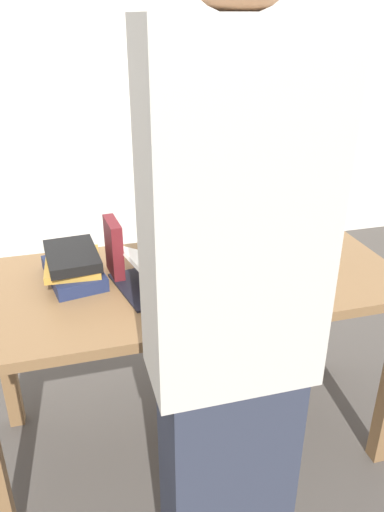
{
  "coord_description": "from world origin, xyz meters",
  "views": [
    {
      "loc": [
        -0.4,
        -1.49,
        1.6
      ],
      "look_at": [
        0.01,
        0.0,
        0.84
      ],
      "focal_mm": 35.0,
      "sensor_mm": 36.0,
      "label": 1
    }
  ],
  "objects_px": {
    "open_book": "(194,267)",
    "person_reader": "(230,355)",
    "book_standing_upright": "(114,248)",
    "book_stack_tall": "(73,266)",
    "pencil": "(194,307)",
    "coffee_mug": "(246,258)",
    "reading_lamp": "(323,161)"
  },
  "relations": [
    {
      "from": "open_book",
      "to": "reading_lamp",
      "type": "bearing_deg",
      "value": -3.84
    },
    {
      "from": "reading_lamp",
      "to": "person_reader",
      "type": "bearing_deg",
      "value": -129.76
    },
    {
      "from": "open_book",
      "to": "person_reader",
      "type": "relative_size",
      "value": 0.32
    },
    {
      "from": "reading_lamp",
      "to": "pencil",
      "type": "height_order",
      "value": "reading_lamp"
    },
    {
      "from": "coffee_mug",
      "to": "book_stack_tall",
      "type": "bearing_deg",
      "value": 171.8
    },
    {
      "from": "book_standing_upright",
      "to": "person_reader",
      "type": "bearing_deg",
      "value": -81.93
    },
    {
      "from": "book_standing_upright",
      "to": "person_reader",
      "type": "height_order",
      "value": "person_reader"
    },
    {
      "from": "reading_lamp",
      "to": "book_stack_tall",
      "type": "bearing_deg",
      "value": 179.21
    },
    {
      "from": "book_stack_tall",
      "to": "reading_lamp",
      "type": "distance_m",
      "value": 0.96
    },
    {
      "from": "coffee_mug",
      "to": "pencil",
      "type": "height_order",
      "value": "coffee_mug"
    },
    {
      "from": "open_book",
      "to": "pencil",
      "type": "height_order",
      "value": "open_book"
    },
    {
      "from": "pencil",
      "to": "book_stack_tall",
      "type": "bearing_deg",
      "value": 140.29
    },
    {
      "from": "book_standing_upright",
      "to": "coffee_mug",
      "type": "xyz_separation_m",
      "value": [
        0.46,
        -0.08,
        -0.06
      ]
    },
    {
      "from": "open_book",
      "to": "pencil",
      "type": "distance_m",
      "value": 0.21
    },
    {
      "from": "open_book",
      "to": "coffee_mug",
      "type": "bearing_deg",
      "value": -12.29
    },
    {
      "from": "reading_lamp",
      "to": "coffee_mug",
      "type": "bearing_deg",
      "value": -166.34
    },
    {
      "from": "book_stack_tall",
      "to": "book_standing_upright",
      "type": "relative_size",
      "value": 1.49
    },
    {
      "from": "coffee_mug",
      "to": "pencil",
      "type": "xyz_separation_m",
      "value": [
        -0.25,
        -0.2,
        -0.04
      ]
    },
    {
      "from": "open_book",
      "to": "book_stack_tall",
      "type": "xyz_separation_m",
      "value": [
        -0.41,
        0.09,
        0.02
      ]
    },
    {
      "from": "book_stack_tall",
      "to": "person_reader",
      "type": "height_order",
      "value": "person_reader"
    },
    {
      "from": "book_standing_upright",
      "to": "open_book",
      "type": "bearing_deg",
      "value": -22.72
    },
    {
      "from": "person_reader",
      "to": "pencil",
      "type": "bearing_deg",
      "value": -95.16
    },
    {
      "from": "book_stack_tall",
      "to": "reading_lamp",
      "type": "bearing_deg",
      "value": -0.79
    },
    {
      "from": "pencil",
      "to": "book_standing_upright",
      "type": "bearing_deg",
      "value": 125.63
    },
    {
      "from": "book_standing_upright",
      "to": "person_reader",
      "type": "relative_size",
      "value": 0.11
    },
    {
      "from": "reading_lamp",
      "to": "pencil",
      "type": "distance_m",
      "value": 0.72
    },
    {
      "from": "reading_lamp",
      "to": "coffee_mug",
      "type": "relative_size",
      "value": 4.42
    },
    {
      "from": "book_standing_upright",
      "to": "reading_lamp",
      "type": "relative_size",
      "value": 0.46
    },
    {
      "from": "book_standing_upright",
      "to": "pencil",
      "type": "height_order",
      "value": "book_standing_upright"
    },
    {
      "from": "book_stack_tall",
      "to": "book_standing_upright",
      "type": "bearing_deg",
      "value": -0.86
    },
    {
      "from": "book_standing_upright",
      "to": "person_reader",
      "type": "xyz_separation_m",
      "value": [
        0.17,
        -0.73,
        0.04
      ]
    },
    {
      "from": "reading_lamp",
      "to": "open_book",
      "type": "bearing_deg",
      "value": -171.59
    }
  ]
}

